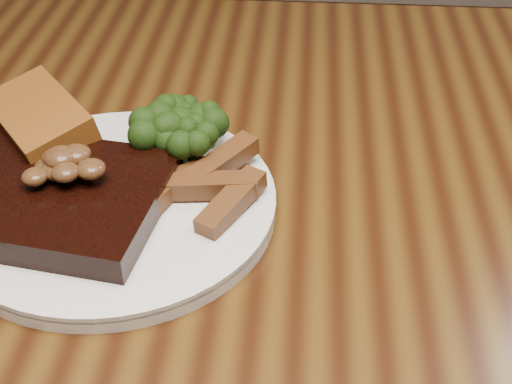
% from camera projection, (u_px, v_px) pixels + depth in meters
% --- Properties ---
extents(dining_table, '(1.60, 0.90, 0.75)m').
position_uv_depth(dining_table, '(247.00, 283.00, 0.68)').
color(dining_table, '#452B0D').
rests_on(dining_table, ground).
extents(chair_far, '(0.48, 0.48, 0.81)m').
position_uv_depth(chair_far, '(175.00, 91.00, 1.40)').
color(chair_far, black).
rests_on(chair_far, ground).
extents(plate, '(0.34, 0.34, 0.01)m').
position_uv_depth(plate, '(115.00, 206.00, 0.61)').
color(plate, white).
rests_on(plate, dining_table).
extents(steak, '(0.21, 0.17, 0.03)m').
position_uv_depth(steak, '(47.00, 198.00, 0.59)').
color(steak, black).
rests_on(steak, plate).
extents(steak_bone, '(0.14, 0.03, 0.02)m').
position_uv_depth(steak_bone, '(22.00, 256.00, 0.54)').
color(steak_bone, '#BDB692').
rests_on(steak_bone, plate).
extents(mushroom_pile, '(0.08, 0.08, 0.03)m').
position_uv_depth(mushroom_pile, '(58.00, 162.00, 0.58)').
color(mushroom_pile, '#53341A').
rests_on(mushroom_pile, steak).
extents(garlic_bread, '(0.12, 0.13, 0.03)m').
position_uv_depth(garlic_bread, '(43.00, 136.00, 0.66)').
color(garlic_bread, brown).
rests_on(garlic_bread, plate).
extents(potato_wedges, '(0.10, 0.10, 0.02)m').
position_uv_depth(potato_wedges, '(202.00, 195.00, 0.60)').
color(potato_wedges, brown).
rests_on(potato_wedges, plate).
extents(broccoli_cluster, '(0.08, 0.08, 0.04)m').
position_uv_depth(broccoli_cluster, '(183.00, 135.00, 0.65)').
color(broccoli_cluster, '#1D330B').
rests_on(broccoli_cluster, plate).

